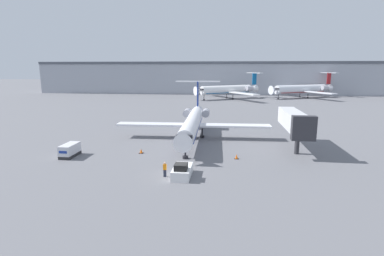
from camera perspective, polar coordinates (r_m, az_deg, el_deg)
The scene contains 11 objects.
ground_plane at distance 35.75m, azimuth -2.71°, elevation -9.15°, with size 600.00×600.00×0.00m, color slate.
terminal_building at distance 153.20m, azimuth 4.74°, elevation 9.53°, with size 180.00×16.80×15.77m.
airplane_main at distance 53.91m, azimuth 0.16°, elevation 1.21°, with size 27.81×30.11×9.76m.
pushback_tug at distance 35.40m, azimuth -1.87°, elevation -8.18°, with size 2.07×4.34×1.84m.
luggage_cart at distance 46.54m, azimuth -22.26°, elevation -3.95°, with size 1.64×3.66×1.84m.
worker_near_tug at distance 35.37m, azimuth -5.20°, elevation -7.79°, with size 0.40×0.25×1.79m.
traffic_cone_left at distance 45.51m, azimuth -9.67°, elevation -4.36°, with size 0.62×0.62×0.69m.
traffic_cone_right at distance 42.59m, azimuth 8.48°, elevation -5.41°, with size 0.56×0.56×0.69m.
airplane_parked_far_left at distance 138.02m, azimuth 20.30°, elevation 6.96°, with size 31.18×30.35×10.70m.
airplane_parked_far_right at distance 126.09m, azimuth 6.92°, elevation 7.25°, with size 28.23×31.59×10.70m.
jet_bridge at distance 49.02m, azimuth 18.90°, elevation 1.25°, with size 3.20×13.74×6.19m.
Camera 1 is at (5.61, -33.03, 12.47)m, focal length 28.00 mm.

